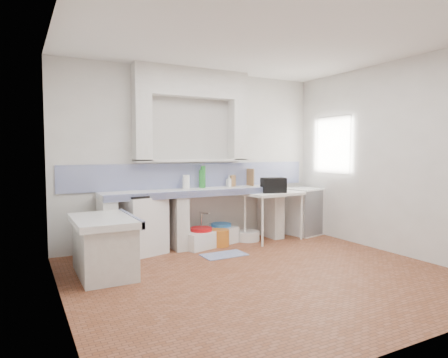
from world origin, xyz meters
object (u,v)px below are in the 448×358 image
stove (141,225)px  fridge (304,211)px  sink (207,238)px  side_table (274,216)px

stove → fridge: (2.96, -0.10, -0.00)m
sink → fridge: bearing=-19.7°
sink → side_table: side_table is taller
sink → side_table: (1.13, -0.24, 0.29)m
stove → sink: bearing=-15.2°
stove → sink: stove is taller
side_table → fridge: bearing=3.6°
stove → fridge: bearing=-17.0°
stove → fridge: size_ratio=1.01×
side_table → fridge: fridge is taller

